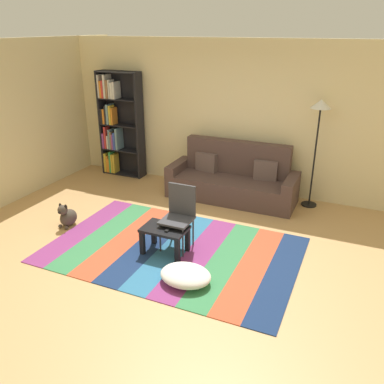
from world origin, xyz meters
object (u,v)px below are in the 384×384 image
Objects in this scene: couch at (233,180)px; bookshelf at (116,125)px; standing_lamp at (319,118)px; dog at (67,216)px; pouf at (186,275)px; folding_chair at (179,212)px; tv_remote at (168,229)px; coffee_table at (165,233)px.

couch is 1.08× the size of bookshelf.
dog is at bearing -145.08° from standing_lamp.
pouf is 0.70× the size of folding_chair.
tv_remote reaches higher than pouf.
coffee_table is at bearing 149.46° from tv_remote.
standing_lamp is at bearing 34.92° from dog.
pouf is at bearing -33.12° from folding_chair.
couch is 1.95m from folding_chair.
pouf is at bearing -83.32° from couch.
folding_chair reaches higher than pouf.
folding_chair is at bearing -93.80° from couch.
couch is at bearing -170.34° from standing_lamp.
bookshelf reaches higher than tv_remote.
folding_chair is at bearing -42.06° from bookshelf.
tv_remote is (2.43, -2.50, -0.64)m from bookshelf.
pouf is (2.91, -2.99, -0.93)m from bookshelf.
pouf is (0.55, -0.52, -0.19)m from coffee_table.
bookshelf is 3.49m from coffee_table.
dog is (0.61, -2.37, -0.88)m from bookshelf.
couch is 5.69× the size of dog.
bookshelf is at bearing 133.75° from coffee_table.
bookshelf reaches higher than couch.
bookshelf reaches higher than coffee_table.
bookshelf is 5.24× the size of dog.
dog is 1.90m from folding_chair.
folding_chair reaches higher than dog.
tv_remote is (-0.16, -2.22, 0.06)m from couch.
standing_lamp is (1.32, 0.23, 1.18)m from couch.
bookshelf is (-2.59, 0.28, 0.70)m from couch.
tv_remote is at bearing -121.21° from standing_lamp.
pouf is at bearing -15.17° from dog.
bookshelf is at bearing 134.19° from pouf.
folding_chair is (-0.13, -1.94, 0.20)m from couch.
dog reaches higher than coffee_table.
couch is 2.73m from pouf.
folding_chair is (0.10, 0.24, 0.24)m from coffee_table.
coffee_table is 3.11m from standing_lamp.
dog is 2.65× the size of tv_remote.
standing_lamp reaches higher than dog.
couch is at bearing 83.98° from coffee_table.
standing_lamp is at bearing 71.03° from pouf.
pouf is 0.74m from tv_remote.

